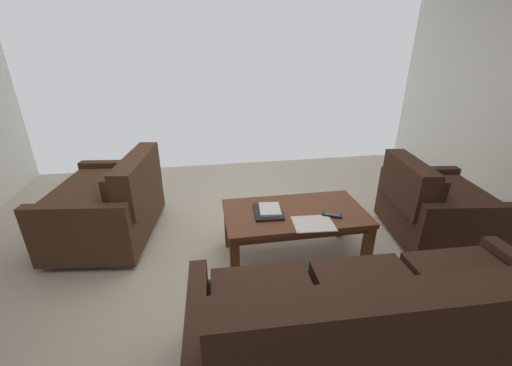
# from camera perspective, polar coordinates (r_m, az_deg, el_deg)

# --- Properties ---
(ground_plane) EXTENTS (5.73, 5.02, 0.01)m
(ground_plane) POSITION_cam_1_polar(r_m,az_deg,el_deg) (2.89, 0.72, -13.77)
(ground_plane) COLOR beige
(sofa_main) EXTENTS (2.04, 0.87, 0.87)m
(sofa_main) POSITION_cam_1_polar(r_m,az_deg,el_deg) (1.97, 21.66, -23.23)
(sofa_main) COLOR black
(sofa_main) RESTS_ON ground
(loveseat_near) EXTENTS (0.98, 1.21, 0.83)m
(loveseat_near) POSITION_cam_1_polar(r_m,az_deg,el_deg) (3.34, -24.57, -3.37)
(loveseat_near) COLOR black
(loveseat_near) RESTS_ON ground
(coffee_table) EXTENTS (1.18, 0.64, 0.47)m
(coffee_table) POSITION_cam_1_polar(r_m,az_deg,el_deg) (2.73, 6.93, -6.25)
(coffee_table) COLOR brown
(coffee_table) RESTS_ON ground
(armchair_side) EXTENTS (0.93, 1.03, 0.80)m
(armchair_side) POSITION_cam_1_polar(r_m,az_deg,el_deg) (3.43, 28.97, -3.70)
(armchair_side) COLOR black
(armchair_side) RESTS_ON ground
(book_stack) EXTENTS (0.25, 0.30, 0.04)m
(book_stack) POSITION_cam_1_polar(r_m,az_deg,el_deg) (2.65, 2.29, -4.99)
(book_stack) COLOR black
(book_stack) RESTS_ON coffee_table
(tv_remote) EXTENTS (0.16, 0.11, 0.02)m
(tv_remote) POSITION_cam_1_polar(r_m,az_deg,el_deg) (2.66, 13.42, -5.66)
(tv_remote) COLOR black
(tv_remote) RESTS_ON coffee_table
(loose_magazine) EXTENTS (0.33, 0.27, 0.01)m
(loose_magazine) POSITION_cam_1_polar(r_m,az_deg,el_deg) (2.53, 10.20, -7.16)
(loose_magazine) COLOR silver
(loose_magazine) RESTS_ON coffee_table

